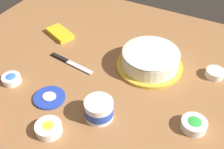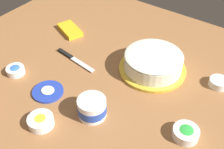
# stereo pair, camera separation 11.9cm
# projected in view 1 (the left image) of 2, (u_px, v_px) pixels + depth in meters

# --- Properties ---
(ground_plane) EXTENTS (1.54, 1.54, 0.00)m
(ground_plane) POSITION_uv_depth(u_px,v_px,m) (90.00, 89.00, 1.18)
(ground_plane) COLOR #936038
(frosted_cake) EXTENTS (0.30, 0.30, 0.09)m
(frosted_cake) POSITION_uv_depth(u_px,v_px,m) (150.00, 59.00, 1.26)
(frosted_cake) COLOR gold
(frosted_cake) RESTS_ON ground_plane
(frosting_tub) EXTENTS (0.11, 0.11, 0.08)m
(frosting_tub) POSITION_uv_depth(u_px,v_px,m) (99.00, 109.00, 1.04)
(frosting_tub) COLOR white
(frosting_tub) RESTS_ON ground_plane
(frosting_tub_lid) EXTENTS (0.13, 0.13, 0.02)m
(frosting_tub_lid) POSITION_uv_depth(u_px,v_px,m) (49.00, 97.00, 1.14)
(frosting_tub_lid) COLOR #233DAD
(frosting_tub_lid) RESTS_ON ground_plane
(spreading_knife) EXTENTS (0.24, 0.05, 0.01)m
(spreading_knife) POSITION_uv_depth(u_px,v_px,m) (68.00, 61.00, 1.31)
(spreading_knife) COLOR silver
(spreading_knife) RESTS_ON ground_plane
(sprinkle_bowl_yellow) EXTENTS (0.10, 0.10, 0.04)m
(sprinkle_bowl_yellow) POSITION_uv_depth(u_px,v_px,m) (49.00, 128.00, 1.01)
(sprinkle_bowl_yellow) COLOR white
(sprinkle_bowl_yellow) RESTS_ON ground_plane
(sprinkle_bowl_green) EXTENTS (0.09, 0.09, 0.04)m
(sprinkle_bowl_green) POSITION_uv_depth(u_px,v_px,m) (194.00, 124.00, 1.02)
(sprinkle_bowl_green) COLOR white
(sprinkle_bowl_green) RESTS_ON ground_plane
(sprinkle_bowl_blue) EXTENTS (0.08, 0.08, 0.03)m
(sprinkle_bowl_blue) POSITION_uv_depth(u_px,v_px,m) (11.00, 79.00, 1.20)
(sprinkle_bowl_blue) COLOR white
(sprinkle_bowl_blue) RESTS_ON ground_plane
(sprinkle_bowl_pink) EXTENTS (0.08, 0.08, 0.03)m
(sprinkle_bowl_pink) POSITION_uv_depth(u_px,v_px,m) (215.00, 73.00, 1.23)
(sprinkle_bowl_pink) COLOR white
(sprinkle_bowl_pink) RESTS_ON ground_plane
(candy_box_lower) EXTENTS (0.17, 0.13, 0.02)m
(candy_box_lower) POSITION_uv_depth(u_px,v_px,m) (60.00, 33.00, 1.47)
(candy_box_lower) COLOR yellow
(candy_box_lower) RESTS_ON ground_plane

